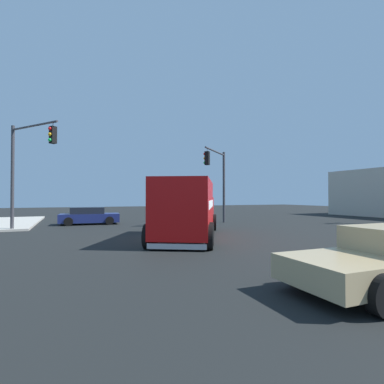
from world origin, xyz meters
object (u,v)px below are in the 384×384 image
Objects in this scene: delivery_truck at (188,208)px; sedan_navy at (89,216)px; traffic_light_primary at (218,175)px; traffic_light_secondary at (25,160)px.

sedan_navy is at bearing -156.56° from delivery_truck.
delivery_truck is at bearing -39.20° from traffic_light_primary.
delivery_truck is at bearing 23.44° from sedan_navy.
traffic_light_secondary is at bearing -88.87° from traffic_light_primary.
sedan_navy is (-9.68, -4.20, -0.88)m from delivery_truck.
traffic_light_secondary is (-5.95, -8.04, 2.79)m from delivery_truck.
sedan_navy is at bearing -110.55° from traffic_light_primary.
delivery_truck is 10.59m from sedan_navy.
traffic_light_secondary reaches higher than sedan_navy.
traffic_light_secondary is at bearing -45.86° from sedan_navy.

